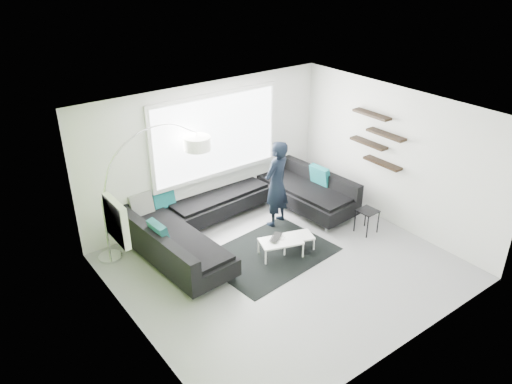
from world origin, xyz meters
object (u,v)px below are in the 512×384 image
sectional_sofa (242,212)px  laptop (279,238)px  person (276,184)px  arc_lamp (102,202)px  side_table (366,221)px  coffee_table (288,244)px

sectional_sofa → laptop: bearing=-93.4°
person → laptop: 1.25m
arc_lamp → laptop: (2.55, -1.73, -0.83)m
arc_lamp → side_table: size_ratio=4.78×
coffee_table → laptop: bearing=179.5°
coffee_table → laptop: (-0.19, 0.07, 0.18)m
arc_lamp → side_table: (4.43, -2.17, -0.92)m
coffee_table → person: 1.30m
sectional_sofa → coffee_table: sectional_sofa is taller
person → laptop: bearing=35.9°
arc_lamp → side_table: bearing=-19.9°
laptop → arc_lamp: bearing=113.2°
sectional_sofa → coffee_table: 1.22m
side_table → laptop: bearing=166.9°
coffee_table → arc_lamp: (-2.74, 1.79, 1.01)m
arc_lamp → laptop: size_ratio=5.31×
sectional_sofa → person: 0.87m
sectional_sofa → person: person is taller
sectional_sofa → coffee_table: bearing=-84.3°
side_table → laptop: (-1.88, 0.44, 0.09)m
coffee_table → side_table: 1.74m
person → laptop: (-0.66, -0.90, -0.56)m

